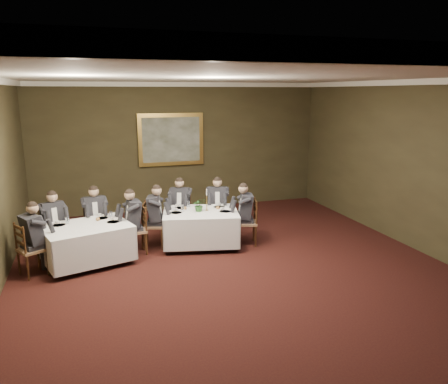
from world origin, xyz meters
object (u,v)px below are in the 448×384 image
chair_main_backleft (181,222)px  centerpiece (199,204)px  diner_sec_endright (135,229)px  painting (171,140)px  chair_sec_endright (136,240)px  diner_main_backleft (181,213)px  chair_main_backright (218,221)px  diner_main_backright (218,212)px  diner_sec_backleft (54,231)px  table_main (201,225)px  diner_main_endright (247,221)px  chair_sec_endleft (33,260)px  chair_main_endright (247,231)px  diner_sec_endleft (32,248)px  table_second (87,241)px  diner_sec_backright (95,224)px  diner_main_endleft (154,224)px  chair_main_endleft (154,234)px  chair_sec_backright (96,234)px  chair_sec_backleft (55,242)px  candlestick (207,202)px

chair_main_backleft → centerpiece: bearing=128.6°
chair_main_backleft → diner_sec_endright: size_ratio=0.74×
painting → chair_sec_endright: bearing=-113.4°
diner_main_backleft → chair_main_backright: (0.84, -0.17, -0.23)m
diner_main_backright → diner_sec_backleft: (-3.55, -0.37, 0.00)m
chair_sec_endright → table_main: bearing=-93.5°
diner_main_endright → chair_sec_endleft: diner_main_endright is taller
table_main → chair_main_endright: size_ratio=1.81×
diner_main_backleft → chair_sec_endright: size_ratio=1.35×
chair_sec_endright → chair_sec_endleft: (-1.91, -0.56, 0.00)m
diner_sec_endleft → table_second: bearing=77.3°
diner_main_endright → diner_sec_backright: bearing=91.1°
chair_main_backleft → diner_sec_backright: (-1.92, -0.32, 0.23)m
diner_main_backleft → chair_main_backright: diner_main_backleft is taller
diner_sec_endright → diner_main_endright: bearing=-99.3°
diner_main_endleft → chair_main_endright: diner_main_endleft is taller
diner_main_backright → diner_main_endright: bearing=130.9°
chair_main_endleft → diner_sec_endleft: 2.45m
chair_sec_endright → painting: (1.38, 3.18, 1.69)m
table_second → chair_sec_backright: (0.18, 0.90, -0.17)m
diner_main_endleft → chair_sec_backleft: diner_main_endleft is taller
table_second → diner_main_backleft: (2.09, 1.20, 0.06)m
table_second → diner_main_endright: 3.31m
diner_main_backleft → chair_main_endleft: (-0.74, -0.66, -0.23)m
chair_main_endleft → chair_sec_endleft: size_ratio=1.00×
chair_main_endright → centerpiece: centerpiece is taller
chair_sec_endright → chair_main_endright: bearing=-99.4°
chair_sec_backleft → candlestick: candlestick is taller
chair_main_backright → chair_sec_endleft: (-3.88, -1.31, 0.00)m
diner_main_backright → chair_sec_endleft: bearing=36.4°
diner_main_endright → candlestick: size_ratio=2.78×
chair_sec_endright → diner_sec_endleft: 2.00m
chair_sec_backright → diner_sec_backleft: bearing=10.2°
diner_main_backleft → diner_sec_backright: (-1.91, -0.31, 0.00)m
diner_main_backright → diner_sec_endright: same height
diner_main_backright → chair_sec_backright: size_ratio=1.35×
diner_main_backright → diner_main_endright: 0.98m
centerpiece → table_second: bearing=-171.6°
chair_main_endright → candlestick: bearing=88.1°
chair_main_endright → chair_sec_backright: 3.24m
centerpiece → chair_sec_endright: bearing=-177.3°
chair_main_endleft → chair_sec_endleft: 2.45m
chair_sec_backleft → painting: painting is taller
chair_main_backleft → diner_main_backleft: diner_main_backleft is taller
diner_sec_backleft → chair_sec_backright: diner_sec_backleft is taller
diner_main_backleft → chair_sec_endleft: 3.39m
centerpiece → painting: 3.30m
chair_main_endright → centerpiece: (-1.00, 0.24, 0.63)m
diner_main_endleft → candlestick: size_ratio=2.78×
diner_main_backleft → chair_sec_backright: bearing=33.3°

